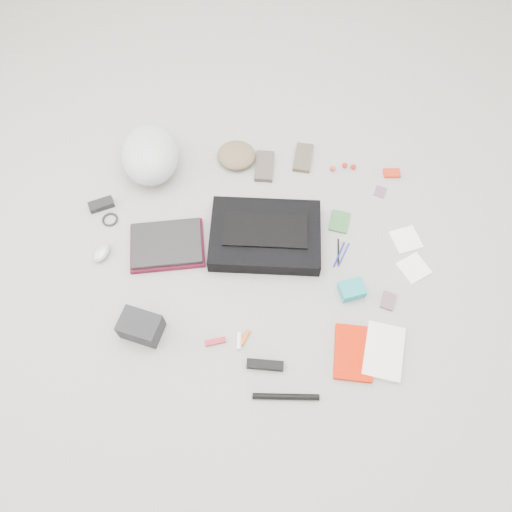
{
  "coord_description": "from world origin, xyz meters",
  "views": [
    {
      "loc": [
        0.04,
        -1.05,
        2.08
      ],
      "look_at": [
        0.0,
        0.0,
        0.05
      ],
      "focal_mm": 35.0,
      "sensor_mm": 36.0,
      "label": 1
    }
  ],
  "objects_px": {
    "bike_helmet": "(150,154)",
    "accordion_wallet": "(352,290)",
    "messenger_bag": "(265,236)",
    "book_red": "(353,353)",
    "laptop": "(167,243)",
    "camera_bag": "(141,327)"
  },
  "relations": [
    {
      "from": "book_red",
      "to": "bike_helmet",
      "type": "bearing_deg",
      "value": 140.48
    },
    {
      "from": "messenger_bag",
      "to": "laptop",
      "type": "relative_size",
      "value": 1.58
    },
    {
      "from": "bike_helmet",
      "to": "camera_bag",
      "type": "relative_size",
      "value": 2.12
    },
    {
      "from": "camera_bag",
      "to": "bike_helmet",
      "type": "bearing_deg",
      "value": 110.45
    },
    {
      "from": "laptop",
      "to": "accordion_wallet",
      "type": "relative_size",
      "value": 3.07
    },
    {
      "from": "bike_helmet",
      "to": "accordion_wallet",
      "type": "bearing_deg",
      "value": -44.58
    },
    {
      "from": "messenger_bag",
      "to": "bike_helmet",
      "type": "distance_m",
      "value": 0.72
    },
    {
      "from": "book_red",
      "to": "accordion_wallet",
      "type": "height_order",
      "value": "accordion_wallet"
    },
    {
      "from": "messenger_bag",
      "to": "bike_helmet",
      "type": "relative_size",
      "value": 1.42
    },
    {
      "from": "messenger_bag",
      "to": "accordion_wallet",
      "type": "distance_m",
      "value": 0.47
    },
    {
      "from": "bike_helmet",
      "to": "accordion_wallet",
      "type": "relative_size",
      "value": 3.41
    },
    {
      "from": "book_red",
      "to": "camera_bag",
      "type": "bearing_deg",
      "value": -179.65
    },
    {
      "from": "bike_helmet",
      "to": "book_red",
      "type": "distance_m",
      "value": 1.37
    },
    {
      "from": "messenger_bag",
      "to": "book_red",
      "type": "height_order",
      "value": "messenger_bag"
    },
    {
      "from": "messenger_bag",
      "to": "laptop",
      "type": "xyz_separation_m",
      "value": [
        -0.46,
        -0.05,
        -0.01
      ]
    },
    {
      "from": "bike_helmet",
      "to": "book_red",
      "type": "bearing_deg",
      "value": -54.68
    },
    {
      "from": "laptop",
      "to": "messenger_bag",
      "type": "bearing_deg",
      "value": -1.6
    },
    {
      "from": "book_red",
      "to": "messenger_bag",
      "type": "bearing_deg",
      "value": 130.4
    },
    {
      "from": "bike_helmet",
      "to": "laptop",
      "type": "bearing_deg",
      "value": -85.09
    },
    {
      "from": "accordion_wallet",
      "to": "laptop",
      "type": "bearing_deg",
      "value": 149.55
    },
    {
      "from": "messenger_bag",
      "to": "laptop",
      "type": "distance_m",
      "value": 0.46
    },
    {
      "from": "book_red",
      "to": "accordion_wallet",
      "type": "bearing_deg",
      "value": 93.64
    }
  ]
}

